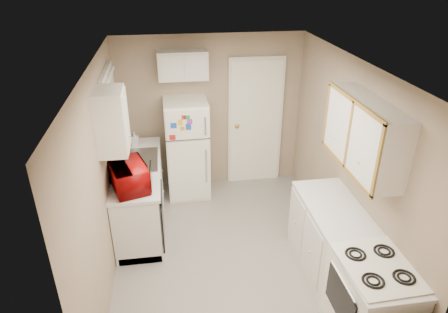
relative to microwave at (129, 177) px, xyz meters
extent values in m
plane|color=#A8A49E|center=(1.15, -0.33, -1.05)|extent=(3.80, 3.80, 0.00)
plane|color=white|center=(1.15, -0.33, 1.35)|extent=(3.80, 3.80, 0.00)
plane|color=tan|center=(-0.25, -0.33, 0.15)|extent=(3.80, 3.80, 0.00)
plane|color=tan|center=(2.55, -0.33, 0.15)|extent=(3.80, 3.80, 0.00)
plane|color=tan|center=(1.15, 1.57, 0.15)|extent=(2.80, 2.80, 0.00)
plane|color=tan|center=(1.15, -2.23, 0.15)|extent=(2.80, 2.80, 0.00)
cube|color=silver|center=(0.05, 0.57, -0.60)|extent=(0.60, 1.80, 0.90)
cube|color=black|center=(0.34, -0.03, -0.56)|extent=(0.03, 0.58, 0.72)
cube|color=gray|center=(0.05, 0.72, -0.19)|extent=(0.54, 0.74, 0.16)
imported|color=#9F0607|center=(0.00, 0.00, 0.00)|extent=(0.64, 0.47, 0.38)
imported|color=silver|center=(0.00, 1.20, -0.05)|extent=(0.10, 0.10, 0.21)
cube|color=silver|center=(-0.21, 0.72, 0.55)|extent=(0.10, 0.98, 1.08)
cube|color=silver|center=(-0.10, -0.11, 0.75)|extent=(0.30, 0.45, 0.70)
cube|color=white|center=(0.75, 1.27, -0.29)|extent=(0.63, 0.62, 1.52)
cube|color=silver|center=(0.75, 1.42, 0.95)|extent=(0.70, 0.30, 0.40)
cube|color=white|center=(1.85, 1.53, -0.03)|extent=(0.86, 0.06, 2.08)
cube|color=silver|center=(2.25, -1.13, -0.60)|extent=(0.60, 2.00, 0.90)
cube|color=white|center=(2.26, -1.70, -0.59)|extent=(0.64, 0.77, 0.92)
cube|color=silver|center=(2.40, -0.83, 0.75)|extent=(0.30, 1.20, 0.70)
camera|label=1|loc=(0.50, -4.19, 2.32)|focal=32.00mm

